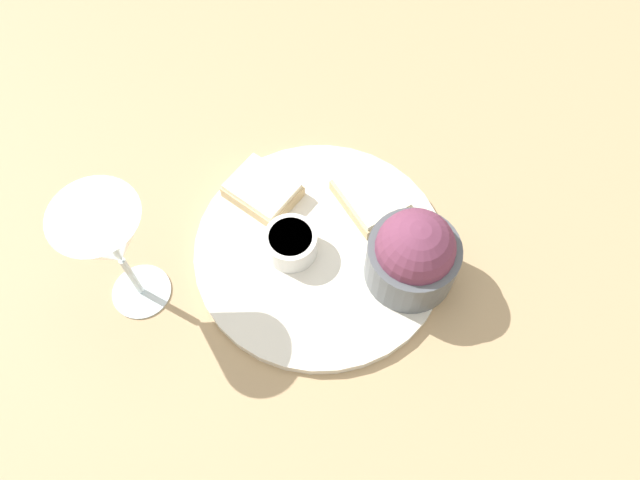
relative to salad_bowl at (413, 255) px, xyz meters
The scene contains 7 objects.
ground_plane 0.13m from the salad_bowl, behind, with size 4.00×4.00×0.00m, color tan.
dinner_plate 0.12m from the salad_bowl, behind, with size 0.31×0.31×0.01m.
salad_bowl is the anchor object (origin of this frame).
sauce_ramekin 0.15m from the salad_bowl, 165.56° to the right, with size 0.06×0.06×0.04m.
cheese_toast_near 0.11m from the salad_bowl, 139.66° to the left, with size 0.11×0.11×0.03m.
cheese_toast_far 0.21m from the salad_bowl, behind, with size 0.10×0.08×0.03m.
wine_glass 0.33m from the salad_bowl, 150.11° to the right, with size 0.09×0.09×0.19m.
Camera 1 is at (0.16, -0.31, 0.70)m, focal length 35.00 mm.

